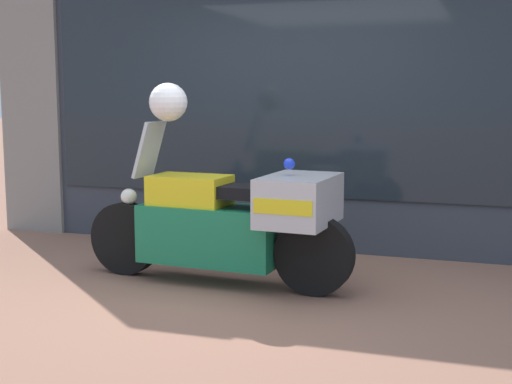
% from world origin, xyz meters
% --- Properties ---
extents(ground_plane, '(60.00, 60.00, 0.00)m').
position_xyz_m(ground_plane, '(0.00, 0.00, 0.00)').
color(ground_plane, '#8E604C').
extents(shop_building, '(6.93, 0.55, 3.63)m').
position_xyz_m(shop_building, '(-0.37, 2.00, 1.82)').
color(shop_building, '#333842').
rests_on(shop_building, ground).
extents(window_display, '(5.75, 0.30, 2.11)m').
position_xyz_m(window_display, '(0.29, 2.03, 0.49)').
color(window_display, slate).
rests_on(window_display, ground).
extents(paramedic_motorcycle, '(2.36, 0.79, 1.34)m').
position_xyz_m(paramedic_motorcycle, '(-0.14, 0.35, 0.55)').
color(paramedic_motorcycle, black).
rests_on(paramedic_motorcycle, ground).
extents(white_helmet, '(0.32, 0.32, 0.32)m').
position_xyz_m(white_helmet, '(-0.73, 0.38, 1.50)').
color(white_helmet, white).
rests_on(white_helmet, paramedic_motorcycle).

